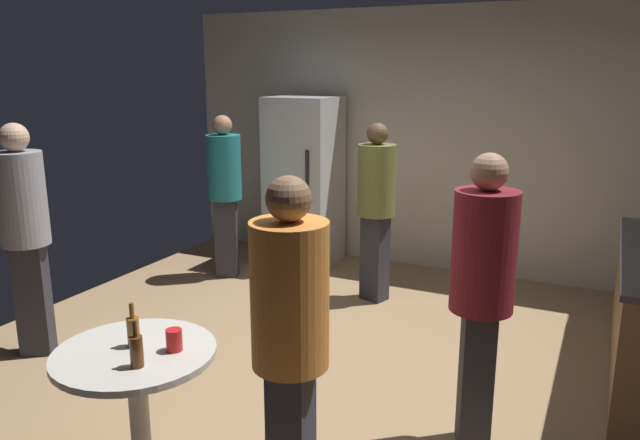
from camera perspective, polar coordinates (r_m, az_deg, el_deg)
ground_plane at (r=4.59m, az=-1.30°, el=-13.84°), size 5.20×5.20×0.10m
wall_back at (r=6.56m, az=9.15°, el=7.28°), size 5.32×0.06×2.70m
refrigerator at (r=6.64m, az=-1.49°, el=3.61°), size 0.70×0.68×1.80m
foreground_table at (r=3.26m, az=-16.72°, el=-13.18°), size 0.80×0.80×0.73m
beer_bottle_amber at (r=3.23m, az=-16.95°, el=-9.80°), size 0.06×0.06×0.23m
beer_bottle_brown at (r=3.02m, az=-16.68°, el=-11.49°), size 0.06×0.06×0.23m
plastic_cup_red at (r=3.15m, az=-13.42°, el=-10.78°), size 0.08×0.08×0.11m
person_in_olive_shirt at (r=5.51m, az=5.24°, el=1.97°), size 0.43×0.43×1.63m
person_in_teal_shirt at (r=6.22m, az=-8.86°, el=3.31°), size 0.45×0.45×1.64m
person_in_maroon_shirt at (r=3.39m, az=14.82°, el=-5.61°), size 0.43×0.43×1.67m
person_in_gray_shirt at (r=4.88m, az=-25.78°, el=-0.23°), size 0.47×0.47×1.72m
person_in_orange_shirt at (r=2.71m, az=-2.78°, el=-10.38°), size 0.39×0.39×1.66m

